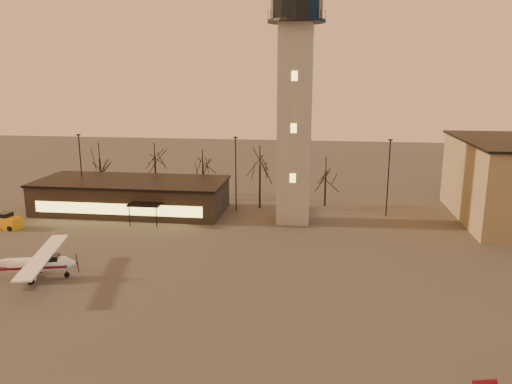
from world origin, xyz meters
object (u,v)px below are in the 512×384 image
at_px(control_tower, 295,90).
at_px(terminal, 132,196).
at_px(cessna_rear, 40,267).
at_px(service_cart, 8,222).

bearing_deg(control_tower, terminal, 174.85).
xyz_separation_m(cessna_rear, service_cart, (-12.29, 13.78, -0.37)).
distance_m(terminal, cessna_rear, 23.29).
xyz_separation_m(control_tower, cessna_rear, (-21.77, -21.28, -15.21)).
relative_size(terminal, service_cart, 7.66).
relative_size(control_tower, terminal, 1.28).
bearing_deg(cessna_rear, control_tower, 30.25).
xyz_separation_m(terminal, service_cart, (-12.07, -9.49, -1.42)).
bearing_deg(terminal, cessna_rear, -89.44).
relative_size(control_tower, service_cart, 9.83).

